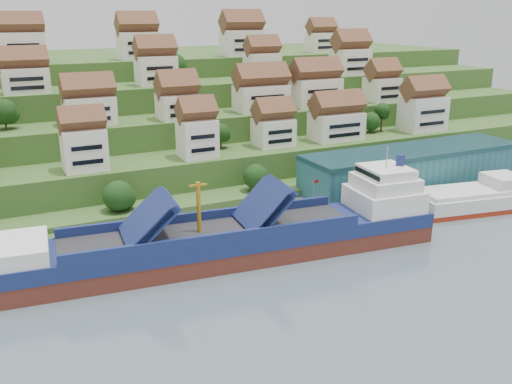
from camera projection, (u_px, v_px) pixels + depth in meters
ground at (261, 254)px, 111.68m from camera, size 300.00×300.00×0.00m
quay at (309, 211)px, 132.60m from camera, size 180.00×14.00×2.20m
hillside at (127, 117)px, 196.97m from camera, size 260.00×128.00×31.00m
hillside_village at (177, 90)px, 158.29m from camera, size 162.37×60.90×28.81m
hillside_trees at (135, 140)px, 138.07m from camera, size 139.56×62.44×30.54m
warehouse at (412, 168)px, 145.96m from camera, size 60.00×15.00×10.00m
flagpole at (314, 194)px, 125.78m from camera, size 1.28×0.16×8.00m
cargo_ship at (234, 241)px, 108.96m from camera, size 86.85×22.00×19.16m
second_ship at (478, 199)px, 136.34m from camera, size 31.22×15.82×8.64m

